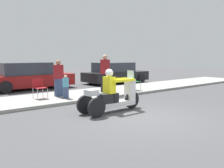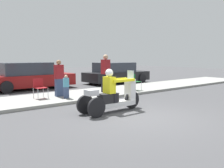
% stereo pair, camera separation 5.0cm
% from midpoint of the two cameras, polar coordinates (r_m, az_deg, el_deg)
% --- Properties ---
extents(ground_plane, '(60.00, 60.00, 0.00)m').
position_cam_midpoint_polar(ground_plane, '(7.78, 6.52, -7.61)').
color(ground_plane, '#424244').
extents(sidewalk_strip, '(28.00, 2.80, 0.12)m').
position_cam_midpoint_polar(sidewalk_strip, '(11.38, -10.43, -2.88)').
color(sidewalk_strip, gray).
rests_on(sidewalk_strip, ground).
extents(motorcycle_trike, '(2.42, 0.72, 1.46)m').
position_cam_midpoint_polar(motorcycle_trike, '(8.39, -0.19, -2.90)').
color(motorcycle_trike, black).
rests_on(motorcycle_trike, ground).
extents(spectator_with_child, '(0.49, 0.36, 1.83)m').
position_cam_midpoint_polar(spectator_with_child, '(12.18, -1.70, 2.30)').
color(spectator_with_child, black).
rests_on(spectator_with_child, sidewalk_strip).
extents(spectator_end_of_line, '(0.40, 0.26, 1.59)m').
position_cam_midpoint_polar(spectator_end_of_line, '(11.11, -12.23, 1.15)').
color(spectator_end_of_line, '#38476B').
rests_on(spectator_end_of_line, sidewalk_strip).
extents(spectator_mid_group, '(0.27, 0.21, 0.98)m').
position_cam_midpoint_polar(spectator_mid_group, '(10.55, -10.65, -0.69)').
color(spectator_mid_group, '#38476B').
rests_on(spectator_mid_group, sidewalk_strip).
extents(folding_chair_set_back, '(0.48, 0.48, 0.82)m').
position_cam_midpoint_polar(folding_chair_set_back, '(10.80, -16.47, -0.51)').
color(folding_chair_set_back, '#A5A8AD').
rests_on(folding_chair_set_back, sidewalk_strip).
extents(folding_chair_curbside, '(0.48, 0.48, 0.82)m').
position_cam_midpoint_polar(folding_chair_curbside, '(12.90, 4.78, 0.83)').
color(folding_chair_curbside, '#A5A8AD').
rests_on(folding_chair_curbside, sidewalk_strip).
extents(parked_car_lot_far, '(4.61, 2.12, 1.43)m').
position_cam_midpoint_polar(parked_car_lot_far, '(17.23, 0.66, 2.45)').
color(parked_car_lot_far, black).
rests_on(parked_car_lot_far, ground).
extents(parked_car_lot_left, '(4.87, 1.95, 1.51)m').
position_cam_midpoint_polar(parked_car_lot_left, '(14.81, -18.67, 1.58)').
color(parked_car_lot_left, maroon).
rests_on(parked_car_lot_left, ground).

